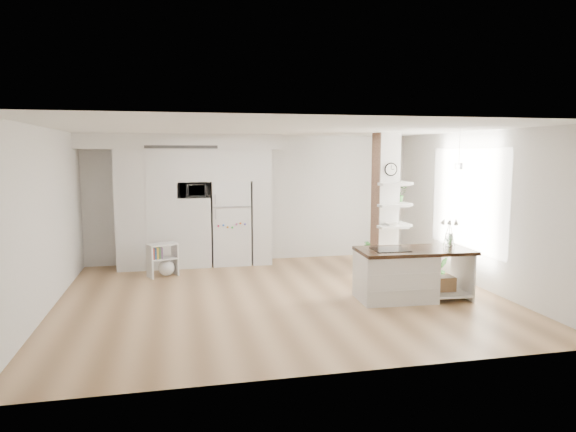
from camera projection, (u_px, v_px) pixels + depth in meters
name	position (u px, v px, depth m)	size (l,w,h in m)	color
floor	(281.00, 297.00, 8.35)	(7.00, 6.00, 0.01)	tan
room	(281.00, 183.00, 8.12)	(7.04, 6.04, 2.72)	white
cabinet_wall	(185.00, 193.00, 10.44)	(4.00, 0.71, 2.70)	silver
refrigerator	(231.00, 223.00, 10.73)	(0.78, 0.69, 1.75)	white
column	(391.00, 204.00, 9.79)	(0.69, 0.90, 2.70)	silver
window	(467.00, 199.00, 9.20)	(2.40, 2.40, 0.00)	white
pendant_light	(378.00, 165.00, 8.60)	(0.12, 0.12, 0.10)	white
kitchen_island	(402.00, 273.00, 8.15)	(1.84, 0.94, 1.38)	silver
bookshelf	(164.00, 262.00, 9.70)	(0.61, 0.49, 0.63)	silver
floor_plant_a	(441.00, 270.00, 9.23)	(0.26, 0.21, 0.48)	#357D32
floor_plant_b	(369.00, 252.00, 10.98)	(0.25, 0.25, 0.44)	#357D32
microwave	(193.00, 190.00, 10.43)	(0.54, 0.37, 0.30)	#2D2D2D
shelf_plant	(399.00, 194.00, 9.98)	(0.27, 0.23, 0.30)	#357D32
decor_bowl	(391.00, 224.00, 9.59)	(0.22, 0.22, 0.05)	white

